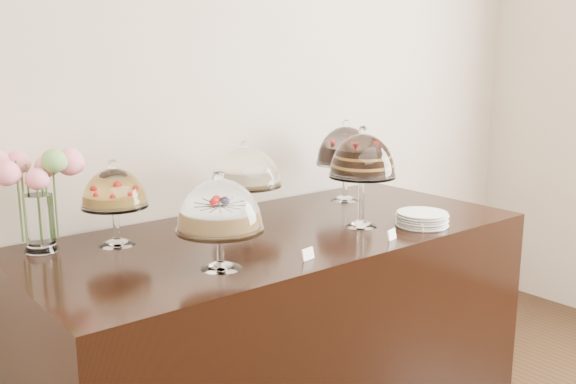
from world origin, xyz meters
TOP-DOWN VIEW (x-y plane):
  - wall_back at (0.00, 3.00)m, footprint 5.00×0.04m
  - display_counter at (0.16, 2.45)m, footprint 2.20×1.00m
  - cake_stand_sugar_sponge at (-0.31, 2.19)m, footprint 0.31×0.31m
  - cake_stand_choco_layer at (0.49, 2.29)m, footprint 0.30×0.30m
  - cake_stand_cheesecake at (0.17, 2.72)m, footprint 0.33×0.33m
  - cake_stand_dark_choco at (0.79, 2.71)m, footprint 0.31×0.31m
  - cake_stand_fruit_tart at (-0.48, 2.70)m, footprint 0.26×0.26m
  - flower_vase at (-0.74, 2.81)m, footprint 0.35×0.28m
  - plate_stack at (0.70, 2.12)m, footprint 0.23×0.23m
  - price_card_left at (-0.01, 2.07)m, footprint 0.06×0.02m
  - price_card_right at (0.65, 2.05)m, footprint 0.06×0.02m
  - price_card_extra at (0.43, 2.05)m, footprint 0.06×0.03m

SIDE VIEW (x-z plane):
  - display_counter at x=0.16m, z-range 0.00..0.90m
  - price_card_left at x=-0.01m, z-range 0.90..0.94m
  - price_card_right at x=0.65m, z-range 0.90..0.94m
  - price_card_extra at x=0.43m, z-range 0.90..0.94m
  - plate_stack at x=0.70m, z-range 0.90..0.96m
  - cake_stand_sugar_sponge at x=-0.31m, z-range 0.93..1.29m
  - cake_stand_fruit_tart at x=-0.48m, z-range 0.94..1.29m
  - cake_stand_cheesecake at x=0.17m, z-range 0.95..1.31m
  - flower_vase at x=-0.74m, z-range 0.96..1.36m
  - cake_stand_dark_choco at x=0.79m, z-range 0.96..1.38m
  - cake_stand_choco_layer at x=0.49m, z-range 0.98..1.43m
  - wall_back at x=0.00m, z-range 0.00..3.00m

